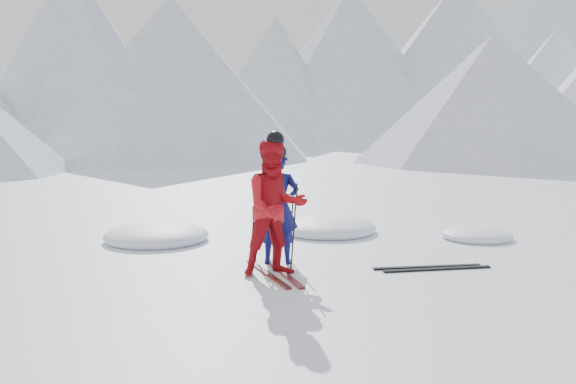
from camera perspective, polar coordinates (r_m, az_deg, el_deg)
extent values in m
plane|color=white|center=(9.93, 10.77, -6.45)|extent=(160.00, 160.00, 0.00)
cone|color=#B2BCD1|center=(50.42, -19.34, 12.12)|extent=(23.96, 23.96, 14.35)
cone|color=#B2BCD1|center=(60.44, -11.45, 10.29)|extent=(17.69, 17.69, 11.93)
cone|color=#B2BCD1|center=(53.24, -1.14, 10.32)|extent=(19.63, 19.63, 10.85)
cone|color=#B2BCD1|center=(57.53, 5.73, 11.68)|extent=(23.31, 23.31, 14.15)
cone|color=#B2BCD1|center=(59.58, 15.38, 11.65)|extent=(28.94, 28.94, 14.88)
cone|color=silver|center=(64.93, 23.62, 9.10)|extent=(24.45, 24.45, 10.76)
cone|color=#B2BCD1|center=(32.89, 18.45, 8.27)|extent=(14.00, 14.00, 6.50)
cone|color=#B2BCD1|center=(35.11, -10.81, 10.44)|extent=(16.00, 16.00, 9.00)
imported|color=#0D0F4F|center=(9.52, -0.91, -1.47)|extent=(0.69, 0.50, 1.77)
imported|color=#B30E16|center=(8.80, -1.19, -1.45)|extent=(1.08, 0.91, 1.99)
cylinder|color=black|center=(9.68, -2.80, -3.11)|extent=(0.12, 0.08, 1.18)
cylinder|color=black|center=(9.86, 0.31, -2.92)|extent=(0.12, 0.07, 1.18)
cylinder|color=black|center=(9.06, -3.29, -3.34)|extent=(0.13, 0.10, 1.32)
cylinder|color=black|center=(9.05, 0.56, -3.34)|extent=(0.13, 0.09, 1.32)
cube|color=black|center=(8.98, -1.93, -7.65)|extent=(0.44, 1.68, 0.03)
cube|color=black|center=(9.02, -0.41, -7.59)|extent=(0.32, 1.70, 0.03)
cube|color=black|center=(9.61, 12.88, -6.85)|extent=(1.70, 0.12, 0.03)
cube|color=black|center=(9.52, 13.79, -7.02)|extent=(1.70, 0.12, 0.03)
ellipsoid|color=white|center=(11.68, -12.18, -4.46)|extent=(1.95, 1.95, 0.43)
ellipsoid|color=white|center=(12.15, 17.25, -4.18)|extent=(1.32, 1.32, 0.29)
ellipsoid|color=white|center=(12.27, 3.74, -3.77)|extent=(1.95, 1.95, 0.43)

